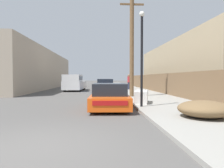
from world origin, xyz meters
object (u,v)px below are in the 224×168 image
object	(u,v)px
pickup_truck	(74,83)
utility_pole	(132,44)
discarded_fridge	(141,97)
brush_pile	(204,109)
car_parked_far	(104,84)
parked_sports_car_red	(110,97)
car_parked_mid	(106,86)
street_lamp	(142,51)
pedestrian	(129,82)

from	to	relation	value
pickup_truck	utility_pole	distance (m)	10.65
discarded_fridge	brush_pile	xyz separation A→B (m)	(1.38, -4.18, -0.05)
discarded_fridge	car_parked_far	bearing A→B (deg)	110.77
utility_pole	car_parked_far	bearing A→B (deg)	96.68
parked_sports_car_red	pickup_truck	world-z (taller)	pickup_truck
parked_sports_car_red	car_parked_mid	xyz separation A→B (m)	(0.16, 11.67, 0.08)
car_parked_far	utility_pole	world-z (taller)	utility_pole
pickup_truck	street_lamp	size ratio (longest dim) A/B	1.22
discarded_fridge	utility_pole	world-z (taller)	utility_pole
car_parked_far	brush_pile	bearing A→B (deg)	-80.34
pedestrian	discarded_fridge	bearing A→B (deg)	-95.32
discarded_fridge	parked_sports_car_red	size ratio (longest dim) A/B	0.38
car_parked_far	car_parked_mid	bearing A→B (deg)	-88.48
car_parked_mid	street_lamp	distance (m)	12.29
pickup_truck	brush_pile	xyz separation A→B (m)	(6.67, -16.79, -0.52)
utility_pole	street_lamp	size ratio (longest dim) A/B	1.67
pickup_truck	pedestrian	size ratio (longest dim) A/B	3.10
discarded_fridge	street_lamp	size ratio (longest dim) A/B	0.37
pickup_truck	brush_pile	distance (m)	18.07
discarded_fridge	utility_pole	xyz separation A→B (m)	(0.09, 3.97, 3.60)
brush_pile	pedestrian	size ratio (longest dim) A/B	1.02
street_lamp	pickup_truck	bearing A→B (deg)	109.62
brush_pile	discarded_fridge	bearing A→B (deg)	108.22
brush_pile	car_parked_mid	bearing A→B (deg)	101.71
car_parked_far	pickup_truck	world-z (taller)	pickup_truck
brush_pile	street_lamp	bearing A→B (deg)	121.23
car_parked_mid	car_parked_far	size ratio (longest dim) A/B	0.89
pickup_truck	brush_pile	bearing A→B (deg)	115.26
parked_sports_car_red	brush_pile	bearing A→B (deg)	-41.74
car_parked_mid	pickup_truck	distance (m)	4.14
car_parked_mid	pedestrian	distance (m)	3.76
discarded_fridge	pickup_truck	xyz separation A→B (m)	(-5.30, 12.61, 0.47)
car_parked_far	pedestrian	world-z (taller)	pedestrian
parked_sports_car_red	car_parked_far	bearing A→B (deg)	91.55
parked_sports_car_red	car_parked_far	distance (m)	19.48
car_parked_mid	utility_pole	distance (m)	7.67
pickup_truck	pedestrian	world-z (taller)	pedestrian
utility_pole	pedestrian	bearing A→B (deg)	82.92
car_parked_mid	pedestrian	size ratio (longest dim) A/B	2.32
car_parked_mid	brush_pile	size ratio (longest dim) A/B	2.27
utility_pole	discarded_fridge	bearing A→B (deg)	-91.30
parked_sports_car_red	brush_pile	world-z (taller)	parked_sports_car_red
street_lamp	car_parked_mid	bearing A→B (deg)	96.59
brush_pile	parked_sports_car_red	bearing A→B (deg)	135.98
discarded_fridge	street_lamp	distance (m)	2.75
car_parked_mid	utility_pole	world-z (taller)	utility_pole
car_parked_far	pedestrian	size ratio (longest dim) A/B	2.59
parked_sports_car_red	brush_pile	distance (m)	4.49
pickup_truck	street_lamp	distance (m)	15.01
pickup_truck	brush_pile	size ratio (longest dim) A/B	3.04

